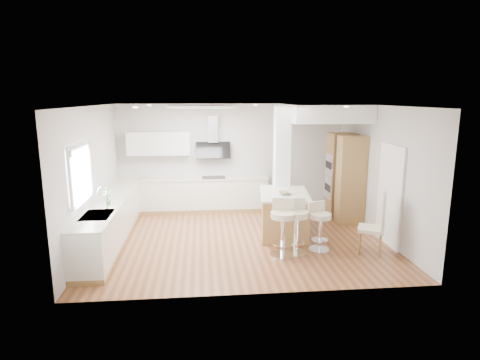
{
  "coord_description": "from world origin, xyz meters",
  "views": [
    {
      "loc": [
        -0.81,
        -8.13,
        2.97
      ],
      "look_at": [
        0.02,
        0.4,
        1.19
      ],
      "focal_mm": 30.0,
      "sensor_mm": 36.0,
      "label": 1
    }
  ],
  "objects": [
    {
      "name": "wall_back",
      "position": [
        0.0,
        2.5,
        1.4
      ],
      "size": [
        6.0,
        0.04,
        2.8
      ],
      "primitive_type": "cube",
      "color": "beige",
      "rests_on": "ground"
    },
    {
      "name": "soffit",
      "position": [
        2.1,
        1.4,
        2.6
      ],
      "size": [
        1.78,
        2.2,
        0.4
      ],
      "color": "white",
      "rests_on": "ground"
    },
    {
      "name": "window_left",
      "position": [
        -2.96,
        -0.9,
        1.69
      ],
      "size": [
        0.06,
        1.28,
        1.07
      ],
      "color": "silver",
      "rests_on": "ground"
    },
    {
      "name": "doorway_right",
      "position": [
        2.97,
        -0.6,
        1.0
      ],
      "size": [
        0.05,
        1.0,
        2.1
      ],
      "color": "#463E37",
      "rests_on": "ground"
    },
    {
      "name": "bar_stool_b",
      "position": [
        0.96,
        -0.93,
        0.6
      ],
      "size": [
        0.53,
        0.53,
        1.07
      ],
      "rotation": [
        0.0,
        0.0,
        -0.11
      ],
      "color": "white",
      "rests_on": "ground"
    },
    {
      "name": "bar_stool_c",
      "position": [
        1.47,
        -0.82,
        0.54
      ],
      "size": [
        0.54,
        0.54,
        0.96
      ],
      "rotation": [
        0.0,
        0.0,
        0.32
      ],
      "color": "white",
      "rests_on": "ground"
    },
    {
      "name": "peninsula",
      "position": [
        0.96,
        0.16,
        0.48
      ],
      "size": [
        1.22,
        1.67,
        1.01
      ],
      "rotation": [
        0.0,
        0.0,
        -0.13
      ],
      "color": "#A47D46",
      "rests_on": "ground"
    },
    {
      "name": "pillar",
      "position": [
        1.05,
        0.95,
        1.4
      ],
      "size": [
        0.35,
        0.35,
        2.8
      ],
      "color": "white",
      "rests_on": "ground"
    },
    {
      "name": "oven_column",
      "position": [
        2.68,
        1.23,
        1.05
      ],
      "size": [
        0.63,
        1.21,
        2.1
      ],
      "color": "#A47D46",
      "rests_on": "ground"
    },
    {
      "name": "wall_right",
      "position": [
        3.0,
        0.0,
        1.4
      ],
      "size": [
        0.04,
        5.0,
        2.8
      ],
      "primitive_type": "cube",
      "color": "beige",
      "rests_on": "ground"
    },
    {
      "name": "ceiling",
      "position": [
        0.0,
        0.0,
        0.0
      ],
      "size": [
        6.0,
        5.0,
        0.02
      ],
      "primitive_type": "cube",
      "color": "white",
      "rests_on": "ground"
    },
    {
      "name": "wall_left",
      "position": [
        -3.0,
        0.0,
        1.4
      ],
      "size": [
        0.04,
        5.0,
        2.8
      ],
      "primitive_type": "cube",
      "color": "beige",
      "rests_on": "ground"
    },
    {
      "name": "counter_back",
      "position": [
        -0.91,
        2.22,
        0.7
      ],
      "size": [
        3.62,
        0.63,
        2.5
      ],
      "color": "#A47D46",
      "rests_on": "ground"
    },
    {
      "name": "bar_stool_a",
      "position": [
        0.7,
        -1.02,
        0.62
      ],
      "size": [
        0.58,
        0.58,
        1.1
      ],
      "rotation": [
        0.0,
        0.0,
        -0.2
      ],
      "color": "white",
      "rests_on": "ground"
    },
    {
      "name": "skylight",
      "position": [
        -0.79,
        0.6,
        2.77
      ],
      "size": [
        4.1,
        2.1,
        0.06
      ],
      "color": "white",
      "rests_on": "ground"
    },
    {
      "name": "dining_chair",
      "position": [
        2.5,
        -1.12,
        0.64
      ],
      "size": [
        0.62,
        0.62,
        1.21
      ],
      "rotation": [
        0.0,
        0.0,
        -0.43
      ],
      "color": "beige",
      "rests_on": "ground"
    },
    {
      "name": "counter_left",
      "position": [
        -2.7,
        0.23,
        0.46
      ],
      "size": [
        0.63,
        4.5,
        1.35
      ],
      "color": "#A47D46",
      "rests_on": "ground"
    },
    {
      "name": "ground",
      "position": [
        0.0,
        0.0,
        0.0
      ],
      "size": [
        6.0,
        6.0,
        0.0
      ],
      "primitive_type": "plane",
      "color": "#925936",
      "rests_on": "ground"
    }
  ]
}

